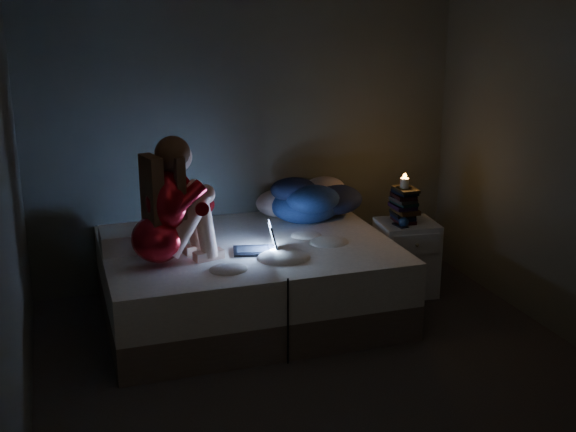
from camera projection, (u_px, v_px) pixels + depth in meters
name	position (u px, v px, depth m)	size (l,w,h in m)	color
floor	(329.00, 381.00, 4.68)	(3.60, 3.80, 0.02)	#2F2826
wall_back	(248.00, 128.00, 6.04)	(3.60, 0.02, 2.60)	#51544A
wall_front	(533.00, 308.00, 2.56)	(3.60, 0.02, 2.60)	#51544A
wall_left	(4.00, 208.00, 3.76)	(0.02, 3.80, 2.60)	#51544A
bed	(249.00, 280.00, 5.52)	(2.11, 1.59, 0.58)	beige
pillow	(135.00, 238.00, 5.34)	(0.50, 0.36, 0.14)	white
woman	(156.00, 203.00, 4.89)	(0.55, 0.36, 0.88)	maroon
laptop	(255.00, 237.00, 5.24)	(0.31, 0.22, 0.22)	black
clothes_pile	(306.00, 197.00, 5.99)	(0.62, 0.50, 0.37)	navy
nightstand	(406.00, 257.00, 5.98)	(0.45, 0.40, 0.60)	silver
book_stack	(403.00, 205.00, 5.85)	(0.19, 0.25, 0.29)	black
candle	(405.00, 182.00, 5.79)	(0.07, 0.07, 0.08)	beige
phone	(402.00, 226.00, 5.78)	(0.07, 0.14, 0.01)	black
blue_orb	(405.00, 222.00, 5.75)	(0.08, 0.08, 0.08)	navy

